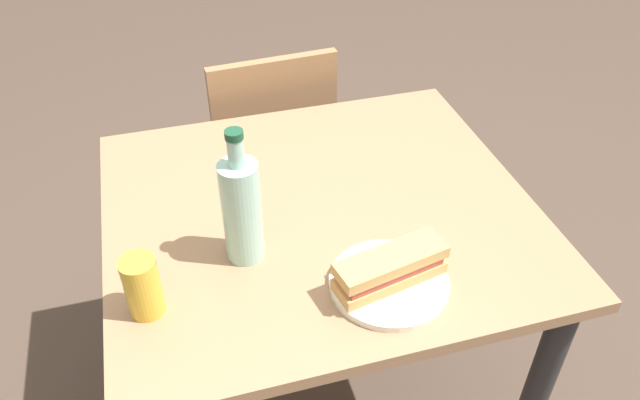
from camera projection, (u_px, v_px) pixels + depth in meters
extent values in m
plane|color=#47382D|center=(320.00, 398.00, 1.88)|extent=(8.00, 8.00, 0.00)
cube|color=#997251|center=(320.00, 212.00, 1.41)|extent=(0.95, 0.86, 0.03)
cylinder|color=#262628|center=(151.00, 256.00, 1.84)|extent=(0.06, 0.06, 0.73)
cylinder|color=#262628|center=(412.00, 207.00, 2.02)|extent=(0.06, 0.06, 0.73)
cube|color=#936B47|center=(263.00, 146.00, 2.12)|extent=(0.42, 0.42, 0.02)
cube|color=#936B47|center=(275.00, 121.00, 1.86)|extent=(0.38, 0.05, 0.40)
cylinder|color=#936B47|center=(298.00, 163.00, 2.45)|extent=(0.04, 0.04, 0.45)
cylinder|color=#936B47|center=(208.00, 181.00, 2.36)|extent=(0.04, 0.04, 0.45)
cylinder|color=#936B47|center=(330.00, 219.00, 2.19)|extent=(0.04, 0.04, 0.45)
cylinder|color=#936B47|center=(230.00, 242.00, 2.09)|extent=(0.04, 0.04, 0.45)
cylinder|color=silver|center=(389.00, 283.00, 1.21)|extent=(0.24, 0.24, 0.01)
cube|color=tan|center=(389.00, 276.00, 1.20)|extent=(0.23, 0.11, 0.02)
cube|color=#B74C3D|center=(390.00, 268.00, 1.19)|extent=(0.21, 0.10, 0.02)
cube|color=tan|center=(391.00, 260.00, 1.17)|extent=(0.23, 0.11, 0.02)
cube|color=silver|center=(393.00, 259.00, 1.25)|extent=(0.10, 0.01, 0.00)
cube|color=#59331E|center=(351.00, 267.00, 1.23)|extent=(0.08, 0.01, 0.01)
cylinder|color=#99C6B7|center=(242.00, 212.00, 1.22)|extent=(0.08, 0.08, 0.23)
cylinder|color=#99C6B7|center=(236.00, 152.00, 1.12)|extent=(0.03, 0.03, 0.06)
cylinder|color=#19472D|center=(234.00, 135.00, 1.10)|extent=(0.03, 0.03, 0.02)
cylinder|color=gold|center=(143.00, 286.00, 1.13)|extent=(0.07, 0.07, 0.13)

